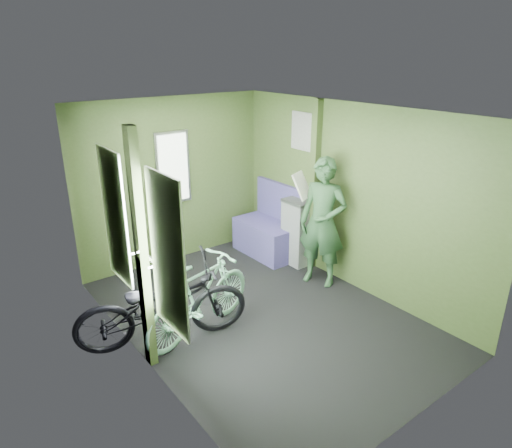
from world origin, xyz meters
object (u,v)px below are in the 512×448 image
(bicycle_black, at_px, (166,344))
(bench_seat, at_px, (268,234))
(passenger, at_px, (323,222))
(bicycle_mint, at_px, (202,333))
(waste_box, at_px, (297,232))

(bicycle_black, xyz_separation_m, bench_seat, (2.27, 1.12, 0.31))
(bicycle_black, bearing_deg, bench_seat, -46.70)
(passenger, height_order, bench_seat, passenger)
(bicycle_mint, bearing_deg, bicycle_black, 66.65)
(bicycle_black, relative_size, bench_seat, 1.67)
(bicycle_black, height_order, waste_box, waste_box)
(bicycle_mint, relative_size, passenger, 0.89)
(bicycle_mint, distance_m, passenger, 2.02)
(bicycle_black, bearing_deg, passenger, -72.76)
(bench_seat, bearing_deg, bicycle_mint, -148.19)
(bicycle_mint, xyz_separation_m, waste_box, (1.98, 0.68, 0.47))
(bicycle_black, relative_size, passenger, 1.06)
(bicycle_black, height_order, bicycle_mint, bicycle_black)
(passenger, bearing_deg, waste_box, 142.90)
(bicycle_black, xyz_separation_m, bicycle_mint, (0.40, -0.06, 0.00))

